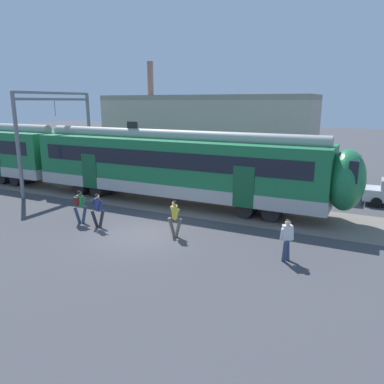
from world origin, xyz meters
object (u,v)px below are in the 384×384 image
pedestrian_green (80,204)px  pedestrian_yellow (175,216)px  pedestrian_navy (97,208)px  pedestrian_white (287,236)px

pedestrian_green → pedestrian_yellow: bearing=4.9°
pedestrian_green → pedestrian_navy: 1.21m
pedestrian_green → pedestrian_white: (10.16, 0.02, 0.00)m
pedestrian_navy → pedestrian_yellow: bearing=8.0°
pedestrian_green → pedestrian_yellow: size_ratio=1.00×
pedestrian_white → pedestrian_green: bearing=-179.9°
pedestrian_navy → pedestrian_white: bearing=0.8°
pedestrian_navy → pedestrian_white: (8.95, 0.12, 0.03)m
pedestrian_green → pedestrian_navy: (1.21, -0.11, -0.03)m
pedestrian_navy → pedestrian_green: bearing=175.0°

